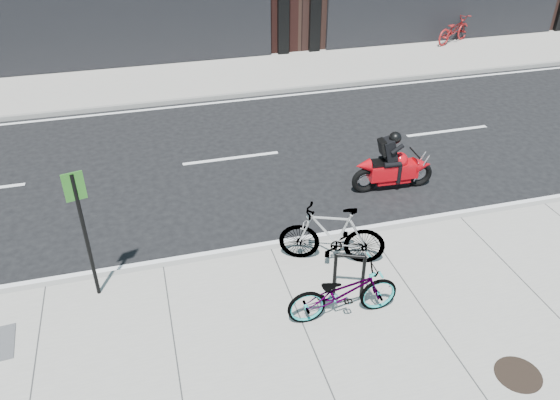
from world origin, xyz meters
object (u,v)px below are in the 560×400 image
object	(u,v)px
sign_post	(83,225)
bicycle_far	(454,30)
bicycle_front	(343,292)
bike_rack	(349,272)
bicycle_rear	(332,235)
motorcycle	(397,166)
manhole_cover	(518,375)

from	to	relation	value
sign_post	bicycle_far	bearing A→B (deg)	27.69
bicycle_front	bike_rack	bearing A→B (deg)	-31.66
bicycle_front	bicycle_far	bearing A→B (deg)	-35.44
bicycle_front	bicycle_far	distance (m)	16.08
bike_rack	sign_post	distance (m)	4.28
bike_rack	bicycle_far	xyz separation A→B (m)	(9.26, 12.57, -0.00)
bicycle_front	bicycle_rear	xyz separation A→B (m)	(0.30, 1.36, 0.09)
bicycle_far	bike_rack	bearing A→B (deg)	117.31
bicycle_rear	bicycle_far	world-z (taller)	bicycle_rear
bicycle_rear	bicycle_far	distance (m)	14.81
bicycle_front	motorcycle	world-z (taller)	motorcycle
bicycle_front	bicycle_rear	bearing A→B (deg)	-11.63
motorcycle	sign_post	xyz separation A→B (m)	(-6.40, -2.02, 0.95)
motorcycle	bicycle_far	xyz separation A→B (m)	(6.89, 9.38, 0.06)
motorcycle	manhole_cover	bearing A→B (deg)	-93.57
bicycle_rear	bicycle_far	bearing A→B (deg)	163.34
bicycle_rear	motorcycle	size ratio (longest dim) A/B	1.00
bicycle_front	motorcycle	distance (m)	4.44
motorcycle	bicycle_far	bearing A→B (deg)	56.82
bicycle_front	sign_post	xyz separation A→B (m)	(-3.77, 1.56, 0.91)
manhole_cover	motorcycle	bearing A→B (deg)	83.33
bike_rack	bicycle_rear	size ratio (longest dim) A/B	0.46
bicycle_far	manhole_cover	distance (m)	16.57
bicycle_rear	sign_post	xyz separation A→B (m)	(-4.07, 0.20, 0.82)
motorcycle	sign_post	distance (m)	6.78
sign_post	bike_rack	bearing A→B (deg)	-29.09
motorcycle	manhole_cover	distance (m)	5.43
sign_post	bicycle_rear	bearing A→B (deg)	-15.74
bicycle_far	sign_post	world-z (taller)	sign_post
motorcycle	sign_post	bearing A→B (deg)	-159.41
motorcycle	bike_rack	bearing A→B (deg)	-123.65
manhole_cover	sign_post	bearing A→B (deg)	149.80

